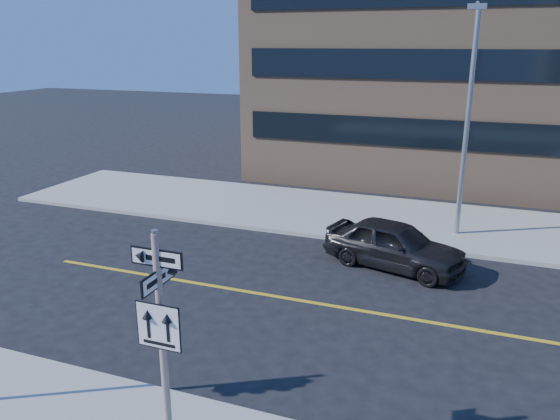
% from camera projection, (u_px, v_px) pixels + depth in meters
% --- Properties ---
extents(ground, '(120.00, 120.00, 0.00)m').
position_uv_depth(ground, '(232.00, 378.00, 11.79)').
color(ground, black).
rests_on(ground, ground).
extents(sign_pole, '(0.92, 0.92, 4.06)m').
position_uv_depth(sign_pole, '(162.00, 334.00, 8.82)').
color(sign_pole, beige).
rests_on(sign_pole, near_sidewalk).
extents(parked_car_a, '(2.94, 4.82, 1.53)m').
position_uv_depth(parked_car_a, '(394.00, 244.00, 17.37)').
color(parked_car_a, black).
rests_on(parked_car_a, ground).
extents(streetlight_a, '(0.55, 2.25, 8.00)m').
position_uv_depth(streetlight_a, '(469.00, 109.00, 18.68)').
color(streetlight_a, gray).
rests_on(streetlight_a, far_sidewalk).
extents(building_brick, '(18.00, 18.00, 18.00)m').
position_uv_depth(building_brick, '(449.00, 4.00, 30.83)').
color(building_brick, '#A7805D').
rests_on(building_brick, ground).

